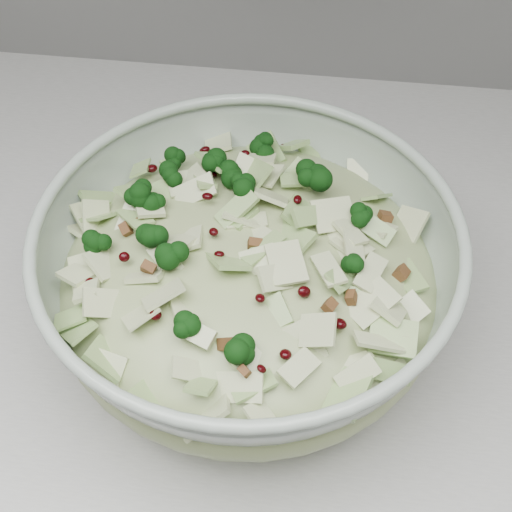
# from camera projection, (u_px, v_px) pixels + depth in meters

# --- Properties ---
(counter) EXTENTS (3.60, 0.60, 0.90)m
(counter) POSITION_uv_depth(u_px,v_px,m) (326.00, 460.00, 1.01)
(counter) COLOR beige
(counter) RESTS_ON floor
(mixing_bowl) EXTENTS (0.40, 0.40, 0.13)m
(mixing_bowl) POSITION_uv_depth(u_px,v_px,m) (248.00, 280.00, 0.56)
(mixing_bowl) COLOR #A0B0A1
(mixing_bowl) RESTS_ON counter
(salad) EXTENTS (0.40, 0.40, 0.13)m
(salad) POSITION_uv_depth(u_px,v_px,m) (248.00, 263.00, 0.54)
(salad) COLOR #A3B078
(salad) RESTS_ON mixing_bowl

